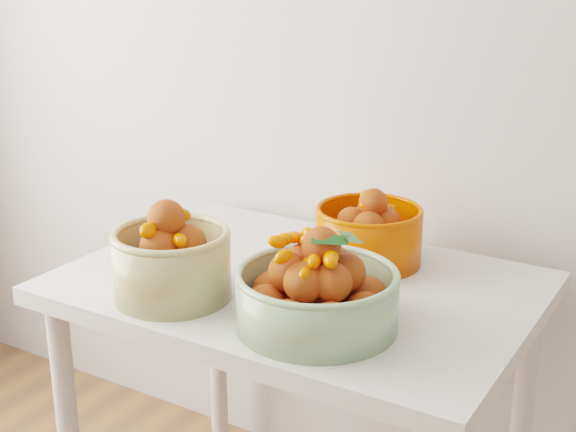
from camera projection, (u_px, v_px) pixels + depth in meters
name	position (u px, v px, depth m)	size (l,w,h in m)	color
table	(298.00, 320.00, 1.77)	(1.00, 0.70, 0.75)	silver
bowl_cream	(171.00, 261.00, 1.63)	(0.25, 0.25, 0.21)	tan
bowl_green	(317.00, 293.00, 1.51)	(0.37, 0.37, 0.20)	#8EB07C
bowl_orange	(369.00, 233.00, 1.82)	(0.27, 0.27, 0.18)	#EC3E00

